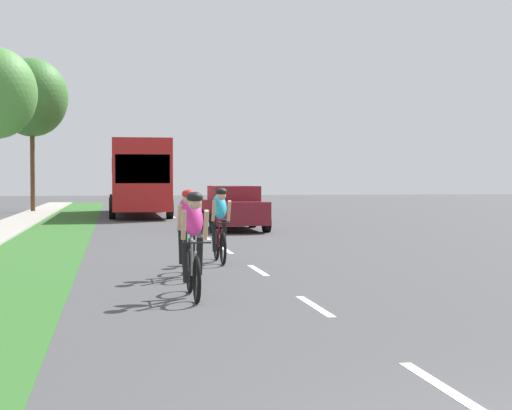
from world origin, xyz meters
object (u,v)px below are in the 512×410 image
object	(u,v)px
cyclist_distant	(220,224)
street_tree_far	(32,98)
bus_red	(138,174)
sedan_maroon	(234,208)
cyclist_trailing	(188,232)
cyclist_lead	(193,243)

from	to	relation	value
cyclist_distant	street_tree_far	size ratio (longest dim) A/B	0.21
street_tree_far	bus_red	bearing A→B (deg)	-40.26
sedan_maroon	street_tree_far	distance (m)	19.12
cyclist_distant	sedan_maroon	size ratio (longest dim) A/B	0.40
cyclist_trailing	sedan_maroon	distance (m)	12.98
cyclist_lead	bus_red	world-z (taller)	bus_red
cyclist_distant	street_tree_far	world-z (taller)	street_tree_far
cyclist_distant	street_tree_far	bearing A→B (deg)	103.49
cyclist_trailing	cyclist_distant	size ratio (longest dim) A/B	1.00
cyclist_distant	sedan_maroon	bearing A→B (deg)	79.67
cyclist_lead	street_tree_far	size ratio (longest dim) A/B	0.21
cyclist_trailing	street_tree_far	bearing A→B (deg)	100.76
cyclist_lead	street_tree_far	bearing A→B (deg)	99.66
cyclist_lead	cyclist_distant	xyz separation A→B (m)	(1.04, 4.80, 0.00)
cyclist_trailing	cyclist_distant	xyz separation A→B (m)	(0.89, 2.30, 0.00)
sedan_maroon	street_tree_far	xyz separation A→B (m)	(-8.31, 16.39, 5.29)
cyclist_distant	sedan_maroon	distance (m)	10.55
cyclist_lead	cyclist_distant	distance (m)	4.91
street_tree_far	cyclist_trailing	bearing A→B (deg)	-79.24
cyclist_lead	cyclist_trailing	bearing A→B (deg)	86.58
cyclist_lead	sedan_maroon	world-z (taller)	cyclist_lead
cyclist_trailing	cyclist_distant	bearing A→B (deg)	68.74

